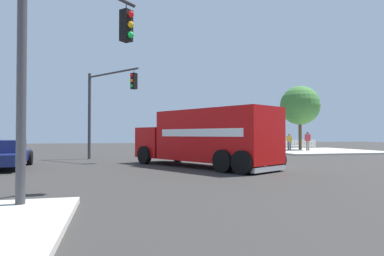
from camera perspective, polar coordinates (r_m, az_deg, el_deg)
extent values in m
plane|color=#33302D|center=(17.07, 9.04, -6.66)|extent=(100.00, 100.00, 0.00)
cube|color=beige|center=(34.00, 20.49, -3.73)|extent=(10.38, 10.38, 0.14)
cube|color=red|center=(16.29, 4.04, -1.27)|extent=(5.25, 6.68, 2.52)
cube|color=red|center=(19.43, -5.31, -2.45)|extent=(3.03, 2.85, 1.70)
cube|color=black|center=(20.10, -6.82, -1.44)|extent=(1.78, 1.08, 0.88)
cube|color=#B2B2B7|center=(14.48, 13.11, -6.87)|extent=(2.09, 1.33, 0.21)
cube|color=white|center=(15.42, 1.00, -0.81)|extent=(2.68, 4.61, 0.36)
cube|color=white|center=(17.21, 6.75, -0.84)|extent=(2.68, 4.61, 0.36)
cylinder|color=black|center=(18.67, -8.22, -4.65)|extent=(0.74, 1.01, 1.00)
cylinder|color=black|center=(20.21, -2.46, -4.39)|extent=(0.74, 1.01, 1.00)
cylinder|color=black|center=(14.37, 5.33, -5.71)|extent=(0.74, 1.01, 1.00)
cylinder|color=black|center=(16.32, 11.08, -5.15)|extent=(0.74, 1.01, 1.00)
cylinder|color=black|center=(13.71, 8.66, -5.93)|extent=(0.74, 1.01, 1.00)
cylinder|color=black|center=(15.73, 14.22, -5.29)|extent=(0.74, 1.01, 1.00)
cylinder|color=#38383D|center=(23.38, -17.29, 1.97)|extent=(0.20, 0.20, 5.79)
cylinder|color=#38383D|center=(21.74, -13.63, 9.22)|extent=(3.06, 3.89, 0.12)
cylinder|color=#38383D|center=(20.14, -9.99, 9.67)|extent=(0.03, 0.03, 0.25)
cube|color=black|center=(20.04, -9.99, 7.98)|extent=(0.42, 0.42, 0.95)
sphere|color=red|center=(19.98, -10.38, 8.93)|extent=(0.20, 0.20, 0.20)
sphere|color=#EFA314|center=(19.93, -10.38, 8.05)|extent=(0.20, 0.20, 0.20)
sphere|color=#19CC4C|center=(19.88, -10.39, 7.17)|extent=(0.20, 0.20, 0.20)
cylinder|color=#38383D|center=(8.20, -27.34, 8.68)|extent=(0.20, 0.20, 5.77)
cylinder|color=#38383D|center=(10.83, -11.28, 19.94)|extent=(0.03, 0.03, 0.25)
cube|color=black|center=(10.63, -11.29, 16.92)|extent=(0.42, 0.42, 0.95)
sphere|color=red|center=(10.62, -10.54, 18.74)|extent=(0.20, 0.20, 0.20)
sphere|color=#EFA314|center=(10.51, -10.55, 17.15)|extent=(0.20, 0.20, 0.20)
sphere|color=#19CC4C|center=(10.42, -10.56, 15.53)|extent=(0.20, 0.20, 0.20)
cube|color=navy|center=(18.25, -30.08, -3.55)|extent=(2.10, 1.88, 1.10)
cube|color=black|center=(18.24, -30.07, -2.64)|extent=(1.92, 1.59, 0.48)
cube|color=navy|center=(20.08, -29.07, -4.11)|extent=(2.13, 2.18, 0.55)
cylinder|color=black|center=(16.66, -27.66, -5.37)|extent=(0.31, 0.78, 0.76)
cylinder|color=black|center=(20.05, -26.18, -4.65)|extent=(0.31, 0.78, 0.76)
cylinder|color=#4C4C51|center=(33.81, 16.59, -2.99)|extent=(0.14, 0.14, 0.78)
cylinder|color=#4C4C51|center=(33.80, 16.30, -2.99)|extent=(0.14, 0.14, 0.78)
cube|color=gold|center=(33.79, 16.44, -1.84)|extent=(0.40, 0.36, 0.58)
sphere|color=#936B4C|center=(33.79, 16.43, -1.17)|extent=(0.21, 0.21, 0.21)
cylinder|color=gold|center=(33.79, 16.81, -1.79)|extent=(0.09, 0.09, 0.52)
cylinder|color=gold|center=(33.78, 16.06, -1.79)|extent=(0.09, 0.09, 0.52)
cylinder|color=gray|center=(32.94, 19.21, -2.94)|extent=(0.14, 0.14, 0.88)
cylinder|color=gray|center=(32.95, 19.50, -2.93)|extent=(0.14, 0.14, 0.88)
cube|color=#BF333F|center=(32.93, 19.35, -1.60)|extent=(0.40, 0.36, 0.66)
sphere|color=brown|center=(32.93, 19.34, -0.82)|extent=(0.24, 0.24, 0.24)
cylinder|color=#BF333F|center=(32.92, 18.96, -1.55)|extent=(0.09, 0.09, 0.59)
cylinder|color=#BF333F|center=(32.94, 19.73, -1.54)|extent=(0.09, 0.09, 0.59)
cube|color=white|center=(39.94, 20.48, -2.55)|extent=(0.08, 0.04, 0.95)
cube|color=white|center=(39.84, 20.27, -2.56)|extent=(0.08, 0.04, 0.95)
cube|color=white|center=(39.74, 20.05, -2.56)|extent=(0.08, 0.04, 0.95)
cube|color=white|center=(39.64, 19.83, -2.57)|extent=(0.08, 0.04, 0.95)
cube|color=white|center=(39.54, 19.61, -2.57)|extent=(0.08, 0.04, 0.95)
cube|color=white|center=(39.44, 19.40, -2.58)|extent=(0.08, 0.04, 0.95)
cube|color=white|center=(39.34, 19.17, -2.58)|extent=(0.08, 0.04, 0.95)
cube|color=white|center=(39.25, 18.95, -2.59)|extent=(0.08, 0.04, 0.95)
cube|color=white|center=(39.15, 18.73, -2.59)|extent=(0.08, 0.04, 0.95)
cube|color=white|center=(39.06, 18.51, -2.60)|extent=(0.08, 0.04, 0.95)
cube|color=white|center=(38.96, 18.28, -2.60)|extent=(0.08, 0.04, 0.95)
cube|color=white|center=(38.87, 18.06, -2.61)|extent=(0.08, 0.04, 0.95)
cube|color=white|center=(38.77, 17.83, -2.61)|extent=(0.08, 0.04, 0.95)
cube|color=white|center=(38.68, 17.60, -2.62)|extent=(0.08, 0.04, 0.95)
cube|color=white|center=(38.59, 17.37, -2.62)|extent=(0.08, 0.04, 0.95)
cube|color=white|center=(38.49, 17.14, -2.63)|extent=(0.08, 0.04, 0.95)
cube|color=white|center=(38.40, 16.91, -2.63)|extent=(0.08, 0.04, 0.95)
cube|color=white|center=(38.31, 16.68, -2.64)|extent=(0.08, 0.04, 0.95)
cube|color=white|center=(38.22, 16.45, -2.64)|extent=(0.08, 0.04, 0.95)
cube|color=white|center=(38.13, 16.21, -2.65)|extent=(0.08, 0.04, 0.95)
cube|color=white|center=(38.04, 15.98, -2.65)|extent=(0.08, 0.04, 0.95)
cube|color=white|center=(37.96, 15.74, -2.66)|extent=(0.08, 0.04, 0.95)
cube|color=white|center=(37.87, 15.50, -2.66)|extent=(0.08, 0.04, 0.95)
cube|color=white|center=(37.78, 15.26, -2.67)|extent=(0.08, 0.04, 0.95)
cube|color=white|center=(37.69, 15.02, -2.67)|extent=(0.08, 0.04, 0.95)
cube|color=white|center=(37.61, 14.78, -2.68)|extent=(0.08, 0.04, 0.95)
cube|color=white|center=(37.52, 14.54, -2.68)|extent=(0.08, 0.04, 0.95)
cube|color=white|center=(37.44, 14.29, -2.69)|extent=(0.08, 0.04, 0.95)
cube|color=white|center=(37.36, 14.05, -2.69)|extent=(0.08, 0.04, 0.95)
cube|color=white|center=(37.27, 13.80, -2.69)|extent=(0.08, 0.04, 0.95)
cube|color=white|center=(37.19, 13.56, -2.70)|extent=(0.08, 0.04, 0.95)
cube|color=white|center=(37.11, 13.31, -2.70)|extent=(0.08, 0.04, 0.95)
cube|color=white|center=(37.03, 13.06, -2.71)|extent=(0.08, 0.04, 0.95)
cube|color=white|center=(36.95, 12.81, -2.71)|extent=(0.08, 0.04, 0.95)
cube|color=white|center=(36.87, 12.56, -2.72)|extent=(0.08, 0.04, 0.95)
cube|color=white|center=(36.79, 12.31, -2.72)|extent=(0.08, 0.04, 0.95)
cube|color=white|center=(36.71, 12.06, -2.73)|extent=(0.08, 0.04, 0.95)
cube|color=white|center=(36.64, 11.80, -2.73)|extent=(0.08, 0.04, 0.95)
cube|color=white|center=(38.19, 16.31, -2.29)|extent=(6.76, 0.03, 0.07)
cube|color=white|center=(38.20, 16.32, -2.93)|extent=(6.76, 0.03, 0.07)
cylinder|color=brown|center=(35.10, 18.17, -1.11)|extent=(0.32, 0.32, 2.99)
sphere|color=#427F38|center=(35.23, 18.14, 3.73)|extent=(3.94, 3.94, 3.94)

